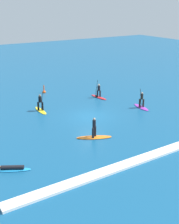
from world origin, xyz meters
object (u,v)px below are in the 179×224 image
object	(u,v)px
surfer_on_blue_board	(12,168)
marker_buoy	(44,92)
surfer_on_orange_board	(94,134)
surfer_on_yellow_board	(40,106)
surfer_on_purple_board	(141,104)
surfer_on_red_board	(99,94)

from	to	relation	value
surfer_on_blue_board	marker_buoy	bearing A→B (deg)	-90.94
surfer_on_orange_board	surfer_on_yellow_board	bearing A→B (deg)	124.35
surfer_on_purple_board	surfer_on_yellow_board	distance (m)	11.07
surfer_on_yellow_board	surfer_on_red_board	size ratio (longest dim) A/B	1.01
surfer_on_yellow_board	surfer_on_purple_board	bearing A→B (deg)	-115.04
surfer_on_purple_board	surfer_on_orange_board	distance (m)	9.49
surfer_on_purple_board	marker_buoy	world-z (taller)	surfer_on_purple_board
surfer_on_purple_board	surfer_on_blue_board	world-z (taller)	surfer_on_purple_board
surfer_on_yellow_board	marker_buoy	distance (m)	6.80
surfer_on_red_board	surfer_on_orange_board	world-z (taller)	surfer_on_red_board
surfer_on_blue_board	surfer_on_purple_board	bearing A→B (deg)	-132.74
surfer_on_orange_board	marker_buoy	world-z (taller)	surfer_on_orange_board
surfer_on_red_board	surfer_on_blue_board	world-z (taller)	surfer_on_red_board
surfer_on_red_board	surfer_on_blue_board	distance (m)	18.04
surfer_on_blue_board	surfer_on_orange_board	bearing A→B (deg)	-140.08
surfer_on_orange_board	marker_buoy	xyz separation A→B (m)	(1.96, 14.81, -0.21)
surfer_on_red_board	surfer_on_orange_board	size ratio (longest dim) A/B	0.90
surfer_on_red_board	surfer_on_blue_board	xyz separation A→B (m)	(-14.53, -10.70, -0.31)
surfer_on_blue_board	surfer_on_orange_board	xyz separation A→B (m)	(7.73, 1.35, 0.25)
surfer_on_red_board	surfer_on_orange_board	bearing A→B (deg)	137.29
surfer_on_red_board	surfer_on_purple_board	bearing A→B (deg)	-167.73
surfer_on_yellow_board	surfer_on_orange_board	world-z (taller)	surfer_on_yellow_board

